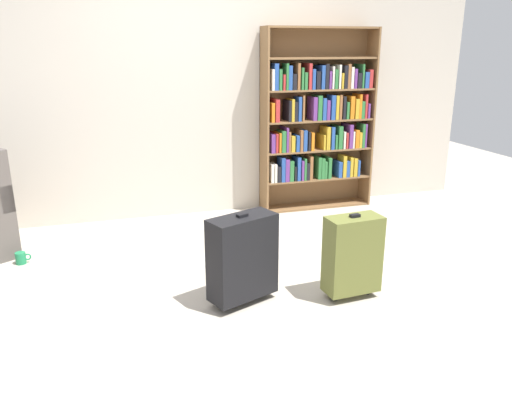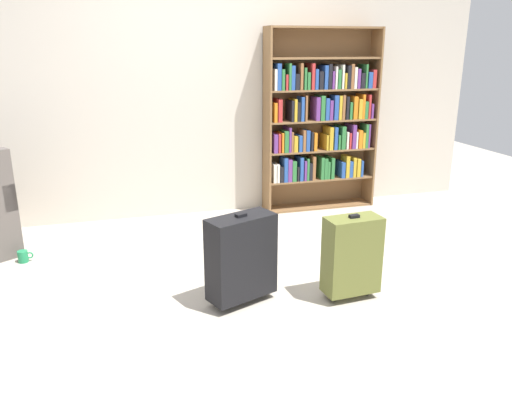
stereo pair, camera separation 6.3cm
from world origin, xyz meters
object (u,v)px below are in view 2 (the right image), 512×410
object	(u,v)px
mug	(23,256)
suitcase_black	(241,257)
suitcase_olive	(352,255)
bookshelf	(320,121)

from	to	relation	value
mug	suitcase_black	xyz separation A→B (m)	(1.53, -1.13, 0.28)
suitcase_olive	suitcase_black	distance (m)	0.75
bookshelf	suitcase_black	world-z (taller)	bookshelf
bookshelf	mug	bearing A→B (deg)	-165.42
suitcase_olive	suitcase_black	size ratio (longest dim) A/B	0.95
mug	suitcase_black	distance (m)	1.92
suitcase_olive	suitcase_black	xyz separation A→B (m)	(-0.74, 0.14, 0.02)
bookshelf	suitcase_black	bearing A→B (deg)	-125.25
suitcase_black	suitcase_olive	bearing A→B (deg)	-10.72
mug	suitcase_olive	distance (m)	2.61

